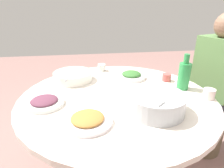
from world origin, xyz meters
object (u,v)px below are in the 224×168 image
green_bottle (184,75)px  dish_tofu_braise (88,120)px  dish_greens (131,75)px  diner_left (218,71)px  dish_eggplant (45,102)px  tea_cup_near (167,77)px  round_dining_table (117,119)px  rice_bowl (156,102)px  tea_cup_far (209,94)px  soup_bowl (73,77)px  stool_for_diner_left (205,128)px  tea_cup_side (102,67)px

green_bottle → dish_tofu_braise: bearing=-64.1°
dish_greens → diner_left: (0.02, 0.69, 0.01)m
dish_tofu_braise → dish_eggplant: bearing=-131.7°
dish_tofu_braise → tea_cup_near: bearing=127.9°
round_dining_table → rice_bowl: bearing=37.1°
tea_cup_far → diner_left: (-0.37, 0.32, -0.00)m
dish_eggplant → dish_greens: dish_greens is taller
soup_bowl → dish_eggplant: 0.37m
soup_bowl → green_bottle: bearing=70.9°
rice_bowl → soup_bowl: (-0.50, -0.44, -0.02)m
tea_cup_near → round_dining_table: bearing=-65.5°
dish_greens → stool_for_diner_left: size_ratio=0.48×
stool_for_diner_left → round_dining_table: bearing=-73.7°
rice_bowl → stool_for_diner_left: size_ratio=0.68×
green_bottle → diner_left: (-0.21, 0.41, -0.07)m
tea_cup_far → diner_left: size_ratio=0.09×
round_dining_table → rice_bowl: size_ratio=3.96×
round_dining_table → green_bottle: green_bottle is taller
dish_greens → tea_cup_near: same height
green_bottle → tea_cup_far: (0.16, 0.08, -0.06)m
tea_cup_side → green_bottle: bearing=48.3°
tea_cup_near → diner_left: size_ratio=0.08×
dish_eggplant → tea_cup_near: tea_cup_near is taller
diner_left → dish_eggplant: bearing=-76.1°
dish_greens → tea_cup_near: size_ratio=3.40×
dish_tofu_braise → tea_cup_near: tea_cup_near is taller
green_bottle → stool_for_diner_left: bearing=117.8°
dish_tofu_braise → green_bottle: 0.70m
rice_bowl → tea_cup_far: 0.37m
dish_tofu_braise → tea_cup_far: (-0.15, 0.71, 0.01)m
dish_tofu_braise → round_dining_table: bearing=145.7°
dish_greens → stool_for_diner_left: dish_greens is taller
round_dining_table → tea_cup_side: 0.51m
round_dining_table → tea_cup_near: size_ratio=18.86×
green_bottle → rice_bowl: bearing=-48.0°
dish_eggplant → tea_cup_side: tea_cup_side is taller
soup_bowl → diner_left: (0.03, 1.12, -0.00)m
round_dining_table → stool_for_diner_left: size_ratio=2.68×
green_bottle → stool_for_diner_left: size_ratio=0.53×
diner_left → green_bottle: bearing=-62.2°
tea_cup_far → rice_bowl: bearing=-75.4°
round_dining_table → dish_greens: dish_greens is taller
tea_cup_near → tea_cup_side: 0.53m
rice_bowl → tea_cup_side: rice_bowl is taller
rice_bowl → green_bottle: 0.38m
round_dining_table → dish_eggplant: bearing=-81.0°
green_bottle → tea_cup_side: green_bottle is taller
dish_eggplant → green_bottle: green_bottle is taller
dish_eggplant → stool_for_diner_left: bearing=103.9°
rice_bowl → tea_cup_side: bearing=-162.9°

